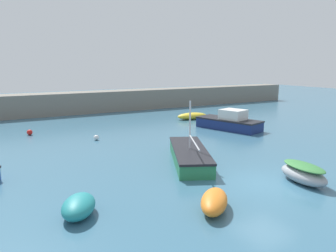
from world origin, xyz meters
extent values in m
cube|color=#38667F|center=(0.00, 0.00, -0.10)|extent=(120.00, 120.00, 0.20)
cube|color=slate|center=(0.00, 27.16, 1.19)|extent=(58.04, 3.05, 2.39)
ellipsoid|color=teal|center=(-8.51, 1.00, 0.37)|extent=(1.97, 2.36, 0.74)
cube|color=navy|center=(7.01, 11.15, 0.39)|extent=(3.60, 5.90, 0.79)
cube|color=black|center=(7.01, 11.15, 0.85)|extent=(3.67, 6.01, 0.12)
cube|color=silver|center=(7.13, 10.75, 1.27)|extent=(2.17, 2.36, 0.95)
ellipsoid|color=yellow|center=(7.14, 17.04, 0.34)|extent=(3.32, 1.61, 0.67)
ellipsoid|color=gray|center=(1.62, -0.78, 0.38)|extent=(1.59, 2.79, 0.76)
ellipsoid|color=#337238|center=(1.62, -0.78, 0.81)|extent=(1.43, 2.51, 0.24)
cube|color=#287A4C|center=(-1.27, 4.61, 0.35)|extent=(4.18, 6.16, 0.71)
cube|color=black|center=(-1.27, 4.61, 0.77)|extent=(4.26, 6.28, 0.12)
cylinder|color=silver|center=(-1.27, 4.61, 2.12)|extent=(0.09, 0.09, 2.83)
cylinder|color=silver|center=(-2.00, 3.09, 1.59)|extent=(1.52, 3.08, 0.08)
ellipsoid|color=orange|center=(-3.87, -1.10, 0.36)|extent=(2.30, 2.36, 0.72)
sphere|color=white|center=(-4.22, 12.71, 0.19)|extent=(0.38, 0.38, 0.38)
sphere|color=red|center=(-8.29, 17.01, 0.22)|extent=(0.43, 0.43, 0.43)
camera|label=1|loc=(-11.19, -10.48, 5.53)|focal=35.00mm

